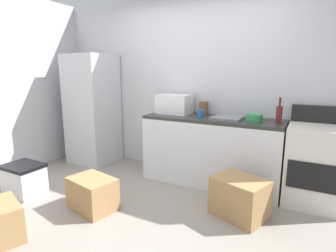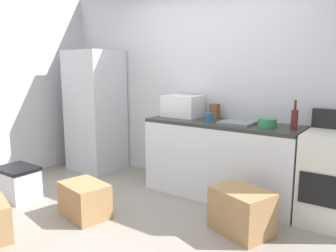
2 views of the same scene
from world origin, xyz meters
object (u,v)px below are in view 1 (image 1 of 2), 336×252
Objects in this scene: microwave at (175,104)px; cardboard_box_medium at (93,194)px; wine_bottle at (279,114)px; cardboard_box_large at (240,198)px; coffee_mug at (201,114)px; stove_oven at (315,164)px; refrigerator at (93,109)px; storage_bin at (24,179)px; mixing_bowl at (254,118)px; knife_block at (204,108)px.

microwave is 1.66m from cardboard_box_medium.
cardboard_box_medium is at bearing -142.70° from wine_bottle.
cardboard_box_medium is (-1.46, -0.61, -0.03)m from cardboard_box_large.
cardboard_box_large is 1.04× the size of cardboard_box_medium.
coffee_mug is at bearing 138.02° from cardboard_box_large.
stove_oven is 1.90m from microwave.
refrigerator reaches higher than coffee_mug.
storage_bin is (0.15, -1.38, -0.69)m from refrigerator.
storage_bin is at bearing -150.00° from mixing_bowl.
wine_bottle is at bearing -177.83° from stove_oven.
microwave is at bearing 162.79° from coffee_mug.
cardboard_box_large is 1.58m from cardboard_box_medium.
wine_bottle is 0.65× the size of storage_bin.
coffee_mug is 0.19× the size of cardboard_box_large.
stove_oven is 2.50m from cardboard_box_medium.
microwave is at bearing 146.21° from cardboard_box_large.
knife_block is 1.84m from cardboard_box_medium.
storage_bin is (-1.31, -1.51, -0.84)m from microwave.
coffee_mug is at bearing -176.99° from wine_bottle.
coffee_mug is 0.22× the size of storage_bin.
stove_oven reaches higher than knife_block.
stove_oven reaches higher than cardboard_box_medium.
mixing_bowl is at bearing -5.36° from microwave.
refrigerator is at bearing -179.48° from mixing_bowl.
mixing_bowl is at bearing -177.34° from stove_oven.
cardboard_box_large is at bearing 22.80° from cardboard_box_medium.
knife_block is 0.35× the size of cardboard_box_large.
wine_bottle reaches higher than cardboard_box_medium.
microwave reaches higher than coffee_mug.
stove_oven is 3.45m from storage_bin.
stove_oven is 0.99m from cardboard_box_large.
stove_oven is 2.20× the size of cardboard_box_medium.
cardboard_box_large is at bearing -109.67° from wine_bottle.
wine_bottle is at bearing 0.79° from refrigerator.
knife_block is 0.77m from mixing_bowl.
refrigerator is 9.27× the size of mixing_bowl.
microwave is at bearing 177.66° from stove_oven.
coffee_mug is at bearing -0.31° from refrigerator.
wine_bottle is 3.16m from storage_bin.
refrigerator is 1.87m from knife_block.
mixing_bowl is 2.07m from cardboard_box_medium.
mixing_bowl is at bearing 41.78° from cardboard_box_medium.
cardboard_box_medium is at bearing -115.05° from knife_block.
cardboard_box_large is (1.15, -0.77, -0.83)m from microwave.
cardboard_box_large is (0.02, -0.67, -0.74)m from mixing_bowl.
stove_oven reaches higher than storage_bin.
microwave is 2.17m from storage_bin.
refrigerator is 2.59m from mixing_bowl.
stove_oven is at bearing -7.36° from knife_block.
storage_bin is at bearing -172.76° from cardboard_box_medium.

